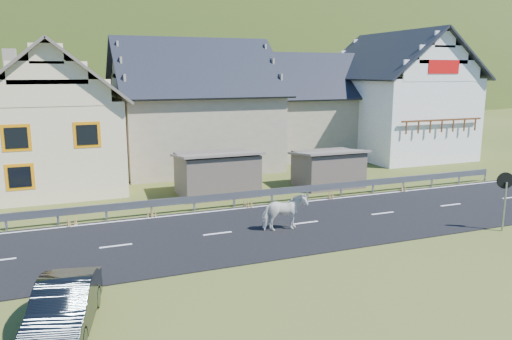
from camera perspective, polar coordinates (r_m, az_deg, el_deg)
name	(u,v)px	position (r m, az deg, el deg)	size (l,w,h in m)	color
ground	(306,224)	(21.89, 5.68, -6.12)	(160.00, 160.00, 0.00)	#384313
road	(306,223)	(21.89, 5.68, -6.07)	(60.00, 7.00, 0.04)	black
lane_markings	(306,223)	(21.88, 5.68, -6.01)	(60.00, 6.60, 0.01)	silver
guardrail	(272,192)	(24.95, 1.84, -2.57)	(28.10, 0.09, 0.75)	#93969B
shed_left	(217,174)	(26.74, -4.49, -0.48)	(4.30, 3.30, 2.40)	#695C4F
shed_right	(328,169)	(28.86, 8.23, 0.10)	(3.80, 2.90, 2.20)	#695C4F
house_cream	(52,110)	(30.62, -22.32, 6.36)	(7.80, 9.80, 8.30)	beige
house_stone_a	(193,99)	(34.69, -7.17, 8.03)	(10.80, 9.80, 8.90)	gray
house_stone_b	(310,100)	(40.21, 6.16, 7.91)	(9.80, 8.80, 8.10)	gray
house_white	(396,90)	(40.85, 15.75, 8.77)	(8.80, 10.80, 9.70)	white
mountain	(102,142)	(200.84, -17.22, 3.11)	(440.00, 280.00, 260.00)	#20320F
horse	(284,212)	(20.62, 3.25, -4.83)	(1.82, 0.83, 1.53)	silver
car	(64,307)	(13.94, -21.09, -14.40)	(1.37, 3.94, 1.30)	black
traffic_mirror	(505,188)	(22.80, 26.55, -1.87)	(0.65, 0.33, 2.47)	#93969B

